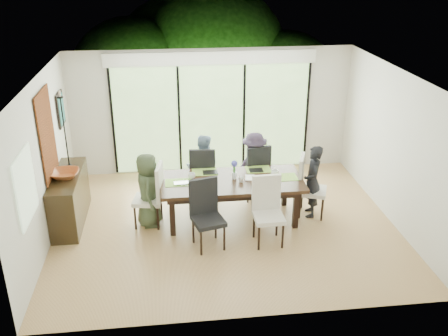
{
  "coord_description": "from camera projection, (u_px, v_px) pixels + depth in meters",
  "views": [
    {
      "loc": [
        -0.96,
        -7.76,
        4.54
      ],
      "look_at": [
        0.0,
        0.25,
        1.0
      ],
      "focal_mm": 40.0,
      "sensor_mm": 36.0,
      "label": 1
    }
  ],
  "objects": [
    {
      "name": "hyacinth_stems",
      "position": [
        234.0,
        169.0,
        8.83
      ],
      "size": [
        0.04,
        0.04,
        0.17
      ],
      "primitive_type": "cylinder",
      "color": "#337226",
      "rests_on": "table_top"
    },
    {
      "name": "tapestry",
      "position": [
        47.0,
        135.0,
        8.34
      ],
      "size": [
        0.02,
        1.0,
        1.5
      ],
      "primitive_type": "cube",
      "color": "#873713",
      "rests_on": "wall_left"
    },
    {
      "name": "candle",
      "position": [
        60.0,
        94.0,
        8.5
      ],
      "size": [
        0.04,
        0.04,
        0.1
      ],
      "primitive_type": "cylinder",
      "color": "silver",
      "rests_on": "sideboard"
    },
    {
      "name": "papers",
      "position": [
        271.0,
        179.0,
        8.88
      ],
      "size": [
        0.32,
        0.23,
        0.0
      ],
      "primitive_type": "cube",
      "color": "white",
      "rests_on": "table_top"
    },
    {
      "name": "chair_far_left",
      "position": [
        203.0,
        173.0,
        9.66
      ],
      "size": [
        0.53,
        0.53,
        1.16
      ],
      "primitive_type": null,
      "rotation": [
        0.0,
        0.0,
        3.03
      ],
      "color": "black",
      "rests_on": "floor"
    },
    {
      "name": "person_left_end",
      "position": [
        148.0,
        190.0,
        8.73
      ],
      "size": [
        0.41,
        0.64,
        1.36
      ],
      "primitive_type": "imported",
      "rotation": [
        0.0,
        0.0,
        1.55
      ],
      "color": "#3C4931",
      "rests_on": "floor"
    },
    {
      "name": "chair_near_left",
      "position": [
        208.0,
        216.0,
        8.09
      ],
      "size": [
        0.59,
        0.59,
        1.16
      ],
      "primitive_type": null,
      "rotation": [
        0.0,
        0.0,
        0.26
      ],
      "color": "black",
      "rests_on": "floor"
    },
    {
      "name": "book",
      "position": [
        245.0,
        178.0,
        8.92
      ],
      "size": [
        0.21,
        0.26,
        0.02
      ],
      "primitive_type": "imported",
      "rotation": [
        0.0,
        0.0,
        -0.16
      ],
      "color": "white",
      "rests_on": "table_top"
    },
    {
      "name": "platter_snacks",
      "position": [
        202.0,
        187.0,
        8.5
      ],
      "size": [
        0.21,
        0.21,
        0.01
      ],
      "primitive_type": "cube",
      "color": "orange",
      "rests_on": "table_top"
    },
    {
      "name": "wall_front",
      "position": [
        250.0,
        231.0,
        6.16
      ],
      "size": [
        6.0,
        0.02,
        2.7
      ],
      "primitive_type": "cube",
      "color": "silver",
      "rests_on": "floor"
    },
    {
      "name": "ceiling",
      "position": [
        226.0,
        76.0,
        7.9
      ],
      "size": [
        6.0,
        5.0,
        0.01
      ],
      "primitive_type": "cube",
      "color": "white",
      "rests_on": "wall_back"
    },
    {
      "name": "chair_far_right",
      "position": [
        254.0,
        170.0,
        9.77
      ],
      "size": [
        0.58,
        0.58,
        1.16
      ],
      "primitive_type": null,
      "rotation": [
        0.0,
        0.0,
        3.37
      ],
      "color": "black",
      "rests_on": "floor"
    },
    {
      "name": "deck",
      "position": [
        209.0,
        156.0,
        12.1
      ],
      "size": [
        6.0,
        1.8,
        0.1
      ],
      "primitive_type": "cube",
      "color": "brown",
      "rests_on": "ground"
    },
    {
      "name": "tablet_far_r",
      "position": [
        256.0,
        170.0,
        9.22
      ],
      "size": [
        0.25,
        0.18,
        0.01
      ],
      "primitive_type": "cube",
      "color": "black",
      "rests_on": "table_top"
    },
    {
      "name": "wall_left",
      "position": [
        43.0,
        163.0,
        8.12
      ],
      "size": [
        0.02,
        5.0,
        2.7
      ],
      "primitive_type": "cube",
      "color": "silver",
      "rests_on": "floor"
    },
    {
      "name": "tablet_far_l",
      "position": [
        210.0,
        172.0,
        9.13
      ],
      "size": [
        0.27,
        0.19,
        0.01
      ],
      "primitive_type": "cube",
      "color": "black",
      "rests_on": "table_top"
    },
    {
      "name": "placemat_far_l",
      "position": [
        205.0,
        172.0,
        9.16
      ],
      "size": [
        0.46,
        0.34,
        0.01
      ],
      "primitive_type": "cube",
      "color": "#83B23F",
      "rests_on": "table_top"
    },
    {
      "name": "glass_doors",
      "position": [
        212.0,
        119.0,
        10.75
      ],
      "size": [
        4.2,
        0.02,
        2.3
      ],
      "primitive_type": "cube",
      "color": "#598C3F",
      "rests_on": "wall_back"
    },
    {
      "name": "bowl",
      "position": [
        65.0,
        174.0,
        8.61
      ],
      "size": [
        0.49,
        0.49,
        0.12
      ],
      "primitive_type": "imported",
      "color": "#984821",
      "rests_on": "sideboard"
    },
    {
      "name": "mullion_b",
      "position": [
        179.0,
        120.0,
        10.66
      ],
      "size": [
        0.05,
        0.04,
        2.3
      ],
      "primitive_type": "cube",
      "color": "black",
      "rests_on": "wall_back"
    },
    {
      "name": "cup_a",
      "position": [
        192.0,
        176.0,
        8.89
      ],
      "size": [
        0.18,
        0.18,
        0.1
      ],
      "primitive_type": "imported",
      "rotation": [
        0.0,
        0.0,
        0.53
      ],
      "color": "white",
      "rests_on": "table_top"
    },
    {
      "name": "table_leg_fl",
      "position": [
        172.0,
        216.0,
        8.51
      ],
      "size": [
        0.09,
        0.09,
        0.73
      ],
      "primitive_type": "cube",
      "color": "black",
      "rests_on": "floor"
    },
    {
      "name": "cup_b",
      "position": [
        241.0,
        179.0,
        8.76
      ],
      "size": [
        0.13,
        0.13,
        0.1
      ],
      "primitive_type": "imported",
      "rotation": [
        0.0,
        0.0,
        1.92
      ],
      "color": "white",
      "rests_on": "table_top"
    },
    {
      "name": "chair_right_end",
      "position": [
        313.0,
        186.0,
        9.1
      ],
      "size": [
        0.62,
        0.62,
        1.16
      ],
      "primitive_type": null,
      "rotation": [
        0.0,
        0.0,
        1.22
      ],
      "color": "silver",
      "rests_on": "floor"
    },
    {
      "name": "hyacinth_blooms",
      "position": [
        234.0,
        164.0,
        8.78
      ],
      "size": [
        0.12,
        0.12,
        0.12
      ],
      "primitive_type": "sphere",
      "color": "#4848B5",
      "rests_on": "table_top"
    },
    {
      "name": "placemat_paper",
      "position": [
        202.0,
        189.0,
        8.52
      ],
      "size": [
        0.46,
        0.34,
        0.01
      ],
      "primitive_type": "cube",
      "color": "white",
      "rests_on": "table_top"
    },
    {
      "name": "foliage_right",
      "position": [
        285.0,
        84.0,
        13.26
      ],
      "size": [
        2.8,
        2.8,
        2.8
      ],
      "primitive_type": "sphere",
      "color": "#14380F",
      "rests_on": "ground"
    },
    {
      "name": "table_leg_bl",
      "position": [
        171.0,
        194.0,
        9.3
      ],
      "size": [
        0.09,
        0.09,
        0.73
      ],
      "primitive_type": "cube",
      "color": "black",
      "rests_on": "floor"
    },
    {
      "name": "person_right_end",
      "position": [
        312.0,
        181.0,
        9.06
      ],
      "size": [
        0.48,
        0.68,
        1.36
      ],
      "primitive_type": "imported",
      "rotation": [
        0.0,
        0.0,
        -1.71
      ],
      "color": "black",
      "rests_on": "floor"
    },
    {
      "name": "table_apron",
      "position": [
        232.0,
        186.0,
        8.9
      ],
      "size": [
        2.31,
        0.95,
        0.11
      ],
      "primitive_type": "cube",
      "color": "black",
      "rests_on": "floor"
    },
    {
      "name": "table_top",
      "position": [
        232.0,
        182.0,
        8.86
      ],
      "size": [
        2.52,
        1.16,
        0.06
      ],
      "primitive_type": "cube",
      "color": "black",
      "rests_on": "floor"
    },
    {
      "name": "side_window",
      "position": [
        26.0,
        187.0,
        6.97
      ],
      "size": [
        0.02,
        0.9,
        1.0
      ],
      "primitive_type": "cube",
      "color": "#8CAD7F",
      "rests_on": "wall_left"
    },
    {
      "name": "vase",
      "position": [
        234.0,
        175.0,
        8.88
      ],
      "size": [
        0.08,
        0.08,
        0.13
      ],
      "primitive_type": "cylinder",
      "color": "silver",
      "rests_on": "table_top"
    },
    {
      "name": "wall_back",
      "position": [
        212.0,
        111.0,
        10.72
      ],
      "size": [
        6.0,
        0.02,
        2.7
      ],
      "primitive_type": "cube",
      "color": "beige",
      "rests_on": "floor"
    },
    {
      "name": "candlestick_shaft",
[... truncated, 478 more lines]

